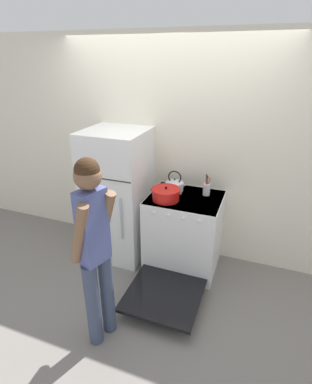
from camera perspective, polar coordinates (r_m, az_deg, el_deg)
ground_plane at (r=4.06m, az=2.21°, el=-9.84°), size 14.00×14.00×0.00m
wall_back at (r=3.53m, az=2.71°, el=7.76°), size 10.00×0.06×2.55m
refrigerator at (r=3.58m, az=-7.25°, el=-0.64°), size 0.69×0.70×1.56m
stove_range at (r=3.45m, az=5.13°, el=-7.97°), size 0.80×1.37×0.89m
dutch_oven_pot at (r=3.17m, az=1.90°, el=-0.40°), size 0.34×0.30×0.15m
tea_kettle at (r=3.39m, az=3.57°, el=1.37°), size 0.25×0.20×0.24m
utensil_jar at (r=3.32m, az=9.60°, el=0.65°), size 0.08×0.08×0.25m
person at (r=2.40m, az=-11.59°, el=-10.08°), size 0.34×0.39×1.67m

